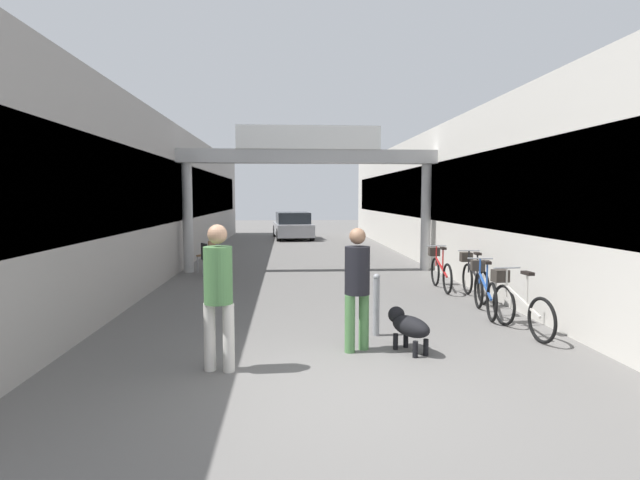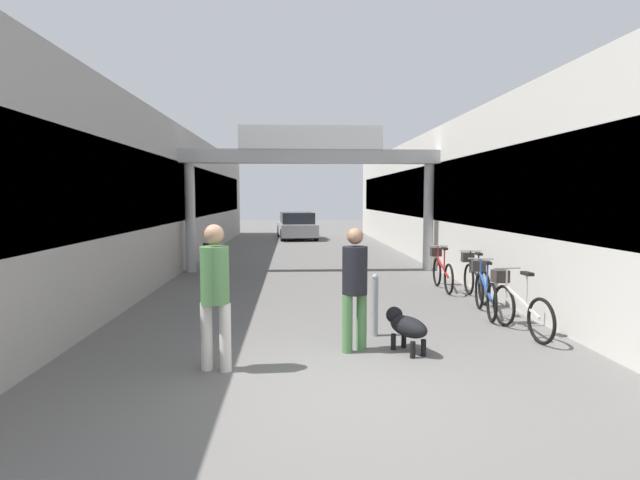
{
  "view_description": "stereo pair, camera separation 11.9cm",
  "coord_description": "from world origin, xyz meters",
  "views": [
    {
      "loc": [
        -0.61,
        -5.21,
        2.09
      ],
      "look_at": [
        0.0,
        3.94,
        1.3
      ],
      "focal_mm": 28.0,
      "sensor_mm": 36.0,
      "label": 1
    },
    {
      "loc": [
        -0.49,
        -5.22,
        2.09
      ],
      "look_at": [
        0.0,
        3.94,
        1.3
      ],
      "focal_mm": 28.0,
      "sensor_mm": 36.0,
      "label": 2
    }
  ],
  "objects": [
    {
      "name": "ground_plane",
      "position": [
        0.0,
        0.0,
        0.0
      ],
      "size": [
        80.0,
        80.0,
        0.0
      ],
      "primitive_type": "plane",
      "color": "#605E5B"
    },
    {
      "name": "storefront_left",
      "position": [
        -5.09,
        11.0,
        2.04
      ],
      "size": [
        3.0,
        26.0,
        4.08
      ],
      "color": "#9E9993",
      "rests_on": "ground_plane"
    },
    {
      "name": "storefront_right",
      "position": [
        5.09,
        11.0,
        2.04
      ],
      "size": [
        3.0,
        26.0,
        4.08
      ],
      "color": "beige",
      "rests_on": "ground_plane"
    },
    {
      "name": "arcade_sign_gateway",
      "position": [
        0.0,
        8.75,
        2.87
      ],
      "size": [
        7.4,
        0.47,
        4.04
      ],
      "color": "#B2B2B2",
      "rests_on": "ground_plane"
    },
    {
      "name": "pedestrian_with_dog",
      "position": [
        0.33,
        1.39,
        0.96
      ],
      "size": [
        0.46,
        0.46,
        1.68
      ],
      "color": "#4C7F47",
      "rests_on": "ground_plane"
    },
    {
      "name": "pedestrian_companion",
      "position": [
        -1.43,
        0.71,
        1.02
      ],
      "size": [
        0.41,
        0.41,
        1.77
      ],
      "color": "silver",
      "rests_on": "ground_plane"
    },
    {
      "name": "dog_on_leash",
      "position": [
        1.02,
        1.32,
        0.36
      ],
      "size": [
        0.58,
        0.81,
        0.57
      ],
      "color": "black",
      "rests_on": "ground_plane"
    },
    {
      "name": "bicycle_silver_nearest",
      "position": [
        2.96,
        2.18,
        0.44
      ],
      "size": [
        0.46,
        1.69,
        0.98
      ],
      "color": "black",
      "rests_on": "ground_plane"
    },
    {
      "name": "bicycle_blue_second",
      "position": [
        2.92,
        3.43,
        0.44
      ],
      "size": [
        0.47,
        1.67,
        0.98
      ],
      "color": "black",
      "rests_on": "ground_plane"
    },
    {
      "name": "bicycle_black_third",
      "position": [
        3.24,
        4.76,
        0.44
      ],
      "size": [
        0.46,
        1.69,
        0.98
      ],
      "color": "black",
      "rests_on": "ground_plane"
    },
    {
      "name": "bicycle_red_farthest",
      "position": [
        2.87,
        5.84,
        0.44
      ],
      "size": [
        0.46,
        1.69,
        0.98
      ],
      "color": "black",
      "rests_on": "ground_plane"
    },
    {
      "name": "bollard_post_metal",
      "position": [
        0.73,
        2.11,
        0.48
      ],
      "size": [
        0.1,
        0.1,
        0.95
      ],
      "color": "gray",
      "rests_on": "ground_plane"
    },
    {
      "name": "cafe_chair_black_nearer",
      "position": [
        -2.67,
        7.9,
        0.54
      ],
      "size": [
        0.54,
        0.54,
        0.89
      ],
      "color": "gray",
      "rests_on": "ground_plane"
    },
    {
      "name": "cafe_chair_wood_farther",
      "position": [
        -2.79,
        8.77,
        0.54
      ],
      "size": [
        0.5,
        0.5,
        0.89
      ],
      "color": "gray",
      "rests_on": "ground_plane"
    },
    {
      "name": "parked_car_silver",
      "position": [
        -0.32,
        19.85,
        0.64
      ],
      "size": [
        2.07,
        4.13,
        1.33
      ],
      "color": "#99999E",
      "rests_on": "ground_plane"
    }
  ]
}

